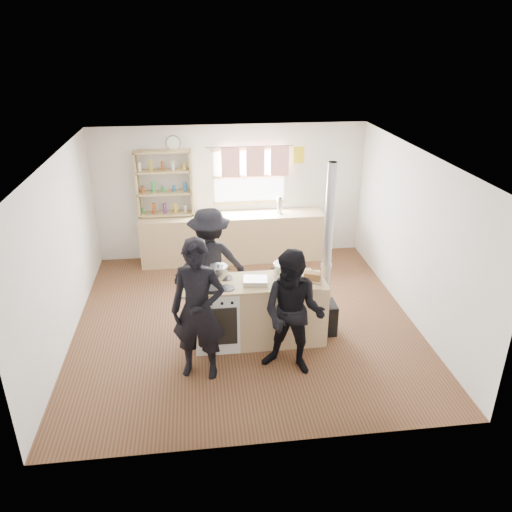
% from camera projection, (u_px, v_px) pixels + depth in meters
% --- Properties ---
extents(ground, '(5.00, 5.00, 0.01)m').
position_uv_depth(ground, '(245.00, 320.00, 7.56)').
color(ground, brown).
rests_on(ground, ground).
extents(back_counter, '(3.40, 0.55, 0.90)m').
position_uv_depth(back_counter, '(233.00, 238.00, 9.39)').
color(back_counter, tan).
rests_on(back_counter, ground).
extents(shelving_unit, '(1.00, 0.28, 1.20)m').
position_uv_depth(shelving_unit, '(164.00, 183.00, 8.92)').
color(shelving_unit, tan).
rests_on(shelving_unit, back_counter).
extents(thermos, '(0.10, 0.10, 0.30)m').
position_uv_depth(thermos, '(280.00, 205.00, 9.24)').
color(thermos, silver).
rests_on(thermos, back_counter).
extents(cooking_island, '(1.97, 0.64, 0.93)m').
position_uv_depth(cooking_island, '(259.00, 311.00, 6.89)').
color(cooking_island, white).
rests_on(cooking_island, ground).
extents(skillet_greens, '(0.33, 0.33, 0.05)m').
position_uv_depth(skillet_greens, '(212.00, 288.00, 6.47)').
color(skillet_greens, black).
rests_on(skillet_greens, cooking_island).
extents(roast_tray, '(0.34, 0.28, 0.07)m').
position_uv_depth(roast_tray, '(255.00, 281.00, 6.62)').
color(roast_tray, silver).
rests_on(roast_tray, cooking_island).
extents(stockpot_stove, '(0.24, 0.24, 0.20)m').
position_uv_depth(stockpot_stove, '(219.00, 272.00, 6.76)').
color(stockpot_stove, '#B6B6B8').
rests_on(stockpot_stove, cooking_island).
extents(stockpot_counter, '(0.29, 0.29, 0.22)m').
position_uv_depth(stockpot_counter, '(284.00, 270.00, 6.80)').
color(stockpot_counter, silver).
rests_on(stockpot_counter, cooking_island).
extents(bread_board, '(0.34, 0.30, 0.12)m').
position_uv_depth(bread_board, '(312.00, 277.00, 6.69)').
color(bread_board, tan).
rests_on(bread_board, cooking_island).
extents(flue_heater, '(0.35, 0.35, 2.50)m').
position_uv_depth(flue_heater, '(325.00, 291.00, 7.01)').
color(flue_heater, black).
rests_on(flue_heater, ground).
extents(person_near_left, '(0.76, 0.59, 1.84)m').
position_uv_depth(person_near_left, '(198.00, 310.00, 6.02)').
color(person_near_left, black).
rests_on(person_near_left, ground).
extents(person_near_right, '(1.00, 0.92, 1.66)m').
position_uv_depth(person_near_right, '(293.00, 314.00, 6.12)').
color(person_near_right, black).
rests_on(person_near_right, ground).
extents(person_far, '(1.16, 0.75, 1.69)m').
position_uv_depth(person_far, '(210.00, 262.00, 7.45)').
color(person_far, black).
rests_on(person_far, ground).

